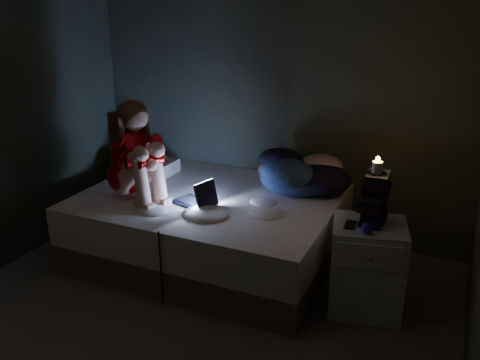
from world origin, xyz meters
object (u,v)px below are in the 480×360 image
Objects in this scene: bed at (210,227)px; phone at (349,223)px; nightstand at (366,267)px; woman at (126,148)px; laptop at (194,191)px; candle at (377,168)px.

bed is 1.33m from phone.
woman is at bearing 168.35° from nightstand.
woman reaches higher than bed.
bed is at bearing 97.75° from laptop.
laptop reaches higher than nightstand.
candle reaches higher than phone.
candle reaches higher than laptop.
woman is at bearing -171.05° from phone.
bed is 1.40m from nightstand.
laptop is at bearing -173.99° from phone.
bed is 0.46m from laptop.
woman is at bearing -177.82° from candle.
bed is at bearing 171.89° from candle.
laptop is at bearing -98.50° from bed.
laptop is at bearing 166.25° from nightstand.
woman is 1.88m from phone.
laptop is 1.47m from candle.
nightstand is 0.74m from candle.
woman is 2.57× the size of laptop.
bed is at bearing 176.54° from phone.
laptop is 2.33× the size of phone.
bed is 2.51× the size of woman.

